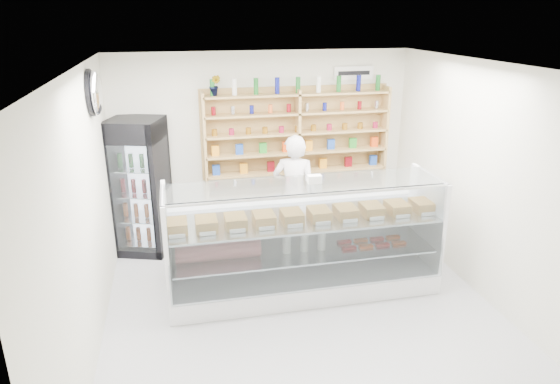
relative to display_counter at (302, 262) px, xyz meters
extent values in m
plane|color=#AEAEB3|center=(-0.12, -0.54, -0.38)|extent=(5.00, 5.00, 0.00)
plane|color=white|center=(-0.12, -0.54, 2.42)|extent=(5.00, 5.00, 0.00)
plane|color=silver|center=(-0.12, 1.96, 1.02)|extent=(4.50, 0.00, 4.50)
plane|color=silver|center=(-0.12, -3.04, 1.02)|extent=(4.50, 0.00, 4.50)
plane|color=silver|center=(-2.37, -0.54, 1.02)|extent=(0.00, 5.00, 5.00)
plane|color=silver|center=(2.13, -0.54, 1.02)|extent=(0.00, 5.00, 5.00)
cube|color=white|center=(0.00, -0.01, -0.25)|extent=(3.30, 0.93, 0.27)
cube|color=white|center=(0.00, 0.42, 0.24)|extent=(3.30, 0.05, 0.69)
cube|color=silver|center=(0.00, -0.01, 0.18)|extent=(3.17, 0.82, 0.02)
cube|color=silver|center=(0.00, -0.01, 0.58)|extent=(3.23, 0.86, 0.02)
cube|color=silver|center=(0.00, -0.47, 0.47)|extent=(3.23, 0.13, 1.15)
cube|color=silver|center=(0.00, -0.07, 1.04)|extent=(3.23, 0.65, 0.01)
imported|color=silver|center=(0.18, 1.18, 0.48)|extent=(0.73, 0.61, 1.72)
cube|color=black|center=(-1.97, 1.60, 0.59)|extent=(0.88, 0.87, 1.95)
cube|color=#2C0431|center=(-1.87, 1.30, 1.42)|extent=(0.66, 0.24, 0.27)
cube|color=silver|center=(-1.86, 1.28, 0.50)|extent=(0.56, 0.20, 1.54)
cube|color=tan|center=(-1.02, 1.80, 1.21)|extent=(0.04, 0.28, 1.33)
cube|color=tan|center=(0.38, 1.80, 1.21)|extent=(0.04, 0.28, 1.33)
cube|color=tan|center=(1.78, 1.80, 1.21)|extent=(0.04, 0.28, 1.33)
cube|color=tan|center=(0.38, 1.80, 0.62)|extent=(2.80, 0.28, 0.03)
cube|color=tan|center=(0.38, 1.80, 0.92)|extent=(2.80, 0.28, 0.03)
cube|color=tan|center=(0.38, 1.80, 1.22)|extent=(2.80, 0.28, 0.03)
cube|color=tan|center=(0.38, 1.80, 1.52)|extent=(2.80, 0.28, 0.03)
cube|color=tan|center=(0.38, 1.80, 1.80)|extent=(2.80, 0.28, 0.03)
imported|color=#1E6626|center=(-0.84, 1.80, 1.96)|extent=(0.19, 0.17, 0.29)
ellipsoid|color=silver|center=(-2.29, 0.66, 2.07)|extent=(0.15, 0.50, 0.50)
cube|color=white|center=(1.28, 1.93, 2.07)|extent=(0.62, 0.03, 0.20)
camera|label=1|loc=(-1.46, -5.36, 2.92)|focal=32.00mm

